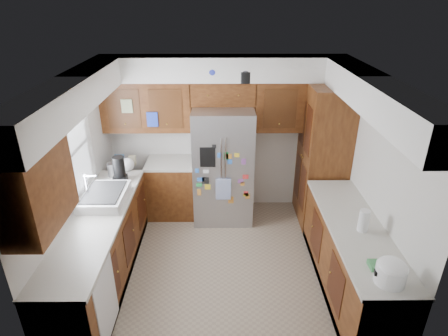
{
  "coord_description": "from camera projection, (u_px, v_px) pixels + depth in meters",
  "views": [
    {
      "loc": [
        -0.02,
        -4.01,
        3.32
      ],
      "look_at": [
        0.01,
        0.35,
        1.26
      ],
      "focal_mm": 30.0,
      "sensor_mm": 36.0,
      "label": 1
    }
  ],
  "objects": [
    {
      "name": "pantry",
      "position": [
        323.0,
        156.0,
        5.63
      ],
      "size": [
        0.6,
        0.9,
        2.15
      ],
      "primitive_type": "cube",
      "color": "#421E0C",
      "rests_on": "ground"
    },
    {
      "name": "sink_assembly",
      "position": [
        104.0,
        196.0,
        4.7
      ],
      "size": [
        0.52,
        0.7,
        0.37
      ],
      "color": "silver",
      "rests_on": "left_counter_run"
    },
    {
      "name": "left_counter_run",
      "position": [
        119.0,
        236.0,
        4.87
      ],
      "size": [
        1.36,
        3.2,
        0.92
      ],
      "color": "#421E0C",
      "rests_on": "ground"
    },
    {
      "name": "rice_cooker",
      "position": [
        391.0,
        271.0,
        3.36
      ],
      "size": [
        0.29,
        0.28,
        0.24
      ],
      "color": "white",
      "rests_on": "right_counter_run"
    },
    {
      "name": "left_counter_clutter",
      "position": [
        121.0,
        167.0,
        5.33
      ],
      "size": [
        0.34,
        0.86,
        0.38
      ],
      "color": "black",
      "rests_on": "left_counter_run"
    },
    {
      "name": "floor",
      "position": [
        224.0,
        263.0,
        5.04
      ],
      "size": [
        3.6,
        3.6,
        0.0
      ],
      "primitive_type": "plane",
      "color": "gray",
      "rests_on": "ground"
    },
    {
      "name": "fridge_top_items",
      "position": [
        226.0,
        72.0,
        5.29
      ],
      "size": [
        0.76,
        0.32,
        0.31
      ],
      "color": "#2B38C7",
      "rests_on": "bridge_cabinet"
    },
    {
      "name": "bridge_cabinet",
      "position": [
        223.0,
        92.0,
        5.49
      ],
      "size": [
        0.96,
        0.34,
        0.35
      ],
      "primitive_type": "cube",
      "color": "#421E0C",
      "rests_on": "fridge"
    },
    {
      "name": "right_counter_run",
      "position": [
        350.0,
        261.0,
        4.44
      ],
      "size": [
        0.63,
        2.25,
        0.92
      ],
      "color": "#421E0C",
      "rests_on": "ground"
    },
    {
      "name": "paper_towel",
      "position": [
        364.0,
        221.0,
        4.09
      ],
      "size": [
        0.11,
        0.11,
        0.26
      ],
      "primitive_type": "cylinder",
      "color": "white",
      "rests_on": "right_counter_run"
    },
    {
      "name": "room_shell",
      "position": [
        215.0,
        126.0,
        4.59
      ],
      "size": [
        3.64,
        3.24,
        2.52
      ],
      "color": "silver",
      "rests_on": "ground"
    },
    {
      "name": "fridge",
      "position": [
        223.0,
        165.0,
        5.74
      ],
      "size": [
        0.9,
        0.79,
        1.8
      ],
      "color": "#98989D",
      "rests_on": "ground"
    }
  ]
}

